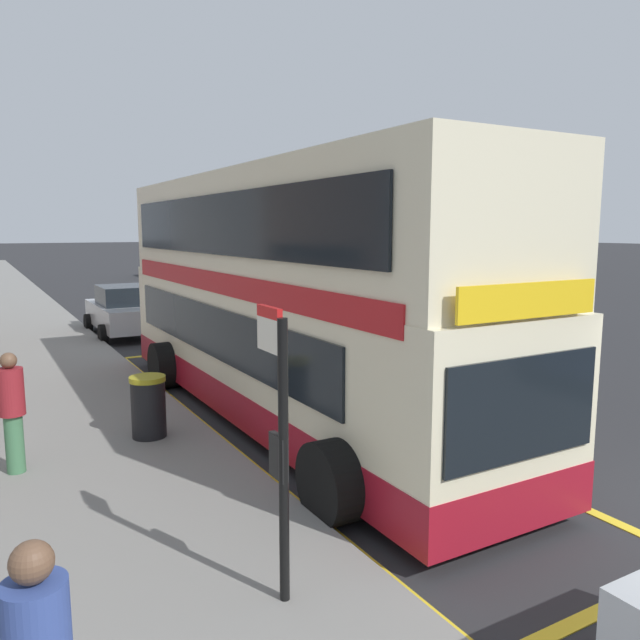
{
  "coord_description": "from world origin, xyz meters",
  "views": [
    {
      "loc": [
        -7.28,
        -3.43,
        3.43
      ],
      "look_at": [
        -1.69,
        6.36,
        1.75
      ],
      "focal_mm": 34.36,
      "sensor_mm": 36.0,
      "label": 1
    }
  ],
  "objects_px": {
    "bus_stop_sign": "(279,430)",
    "parked_car_silver_behind": "(125,311)",
    "parked_car_teal_kerbside": "(162,266)",
    "double_decker_bus": "(282,305)",
    "pedestrian_waiting_near_sign": "(12,408)",
    "litter_bin": "(148,406)"
  },
  "relations": [
    {
      "from": "parked_car_teal_kerbside",
      "to": "litter_bin",
      "type": "distance_m",
      "value": 35.73
    },
    {
      "from": "bus_stop_sign",
      "to": "parked_car_silver_behind",
      "type": "distance_m",
      "value": 15.73
    },
    {
      "from": "bus_stop_sign",
      "to": "parked_car_silver_behind",
      "type": "relative_size",
      "value": 0.62
    },
    {
      "from": "parked_car_teal_kerbside",
      "to": "double_decker_bus",
      "type": "bearing_deg",
      "value": 79.13
    },
    {
      "from": "bus_stop_sign",
      "to": "pedestrian_waiting_near_sign",
      "type": "height_order",
      "value": "bus_stop_sign"
    },
    {
      "from": "pedestrian_waiting_near_sign",
      "to": "parked_car_teal_kerbside",
      "type": "bearing_deg",
      "value": 71.62
    },
    {
      "from": "double_decker_bus",
      "to": "litter_bin",
      "type": "height_order",
      "value": "double_decker_bus"
    },
    {
      "from": "parked_car_teal_kerbside",
      "to": "litter_bin",
      "type": "xyz_separation_m",
      "value": [
        -9.66,
        -34.4,
        -0.16
      ]
    },
    {
      "from": "bus_stop_sign",
      "to": "parked_car_teal_kerbside",
      "type": "relative_size",
      "value": 0.62
    },
    {
      "from": "parked_car_silver_behind",
      "to": "parked_car_teal_kerbside",
      "type": "relative_size",
      "value": 1.0
    },
    {
      "from": "double_decker_bus",
      "to": "parked_car_teal_kerbside",
      "type": "xyz_separation_m",
      "value": [
        7.13,
        34.06,
        -1.26
      ]
    },
    {
      "from": "double_decker_bus",
      "to": "parked_car_teal_kerbside",
      "type": "bearing_deg",
      "value": 78.17
    },
    {
      "from": "litter_bin",
      "to": "pedestrian_waiting_near_sign",
      "type": "bearing_deg",
      "value": -164.32
    },
    {
      "from": "parked_car_teal_kerbside",
      "to": "pedestrian_waiting_near_sign",
      "type": "distance_m",
      "value": 36.82
    },
    {
      "from": "bus_stop_sign",
      "to": "parked_car_silver_behind",
      "type": "height_order",
      "value": "bus_stop_sign"
    },
    {
      "from": "parked_car_silver_behind",
      "to": "litter_bin",
      "type": "distance_m",
      "value": 10.87
    },
    {
      "from": "bus_stop_sign",
      "to": "litter_bin",
      "type": "distance_m",
      "value": 5.0
    },
    {
      "from": "bus_stop_sign",
      "to": "parked_car_teal_kerbside",
      "type": "xyz_separation_m",
      "value": [
        9.72,
        39.28,
        -0.89
      ]
    },
    {
      "from": "pedestrian_waiting_near_sign",
      "to": "parked_car_silver_behind",
      "type": "bearing_deg",
      "value": 70.87
    },
    {
      "from": "double_decker_bus",
      "to": "bus_stop_sign",
      "type": "xyz_separation_m",
      "value": [
        -2.59,
        -5.22,
        -0.37
      ]
    },
    {
      "from": "double_decker_bus",
      "to": "parked_car_silver_behind",
      "type": "xyz_separation_m",
      "value": [
        -0.58,
        10.36,
        -1.26
      ]
    },
    {
      "from": "double_decker_bus",
      "to": "pedestrian_waiting_near_sign",
      "type": "xyz_separation_m",
      "value": [
        -4.48,
        -0.88,
        -1.02
      ]
    }
  ]
}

